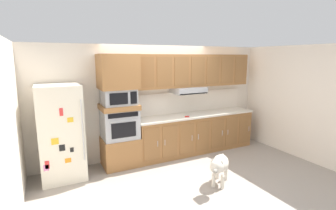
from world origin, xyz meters
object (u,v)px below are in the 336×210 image
Objects in this scene: refrigerator at (61,133)px; dog at (219,165)px; built_in_oven at (120,124)px; screwdriver at (187,116)px; microwave at (119,97)px.

refrigerator is 2.92m from dog.
built_in_oven reaches higher than dog.
screwdriver is at bearing -2.56° from refrigerator.
built_in_oven is at bearing -92.27° from dog.
refrigerator is 1.26m from microwave.
refrigerator is 2.51× the size of built_in_oven.
refrigerator is 2.61m from screwdriver.
refrigerator is at bearing 177.44° from screwdriver.
dog is (1.31, -1.61, -0.52)m from built_in_oven.
built_in_oven is 1.09× the size of microwave.
dog is at bearing -50.76° from microwave.
refrigerator is at bearing -176.52° from microwave.
microwave is (1.11, 0.07, 0.58)m from refrigerator.
screwdriver is (1.49, -0.18, 0.03)m from built_in_oven.
refrigerator reaches higher than microwave.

